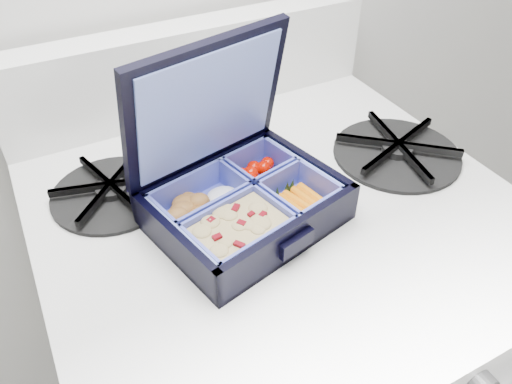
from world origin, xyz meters
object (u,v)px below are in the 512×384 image
bento_box (246,205)px  fork (210,169)px  stove (269,379)px  burner_grate (398,148)px

bento_box → fork: bearing=75.8°
stove → bento_box: size_ratio=4.17×
stove → fork: bearing=117.4°
bento_box → fork: (0.00, 0.12, -0.02)m
bento_box → burner_grate: size_ratio=1.18×
stove → burner_grate: burner_grate is taller
bento_box → burner_grate: bearing=-8.0°
stove → bento_box: bento_box is taller
burner_grate → fork: burner_grate is taller
burner_grate → fork: (-0.26, 0.09, -0.01)m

